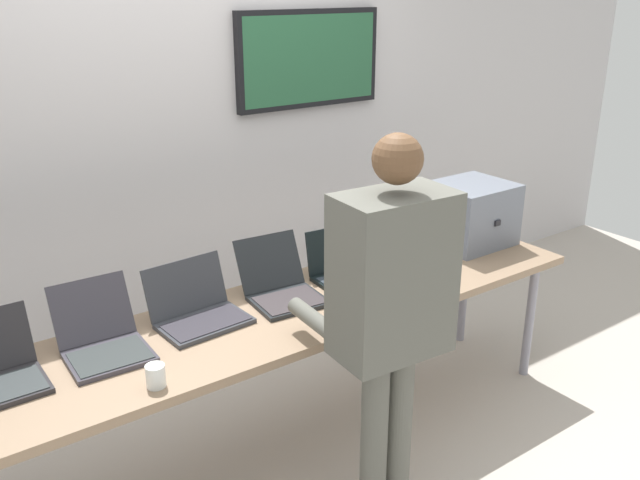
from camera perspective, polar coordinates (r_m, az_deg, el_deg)
name	(u,v)px	position (r m, az deg, el deg)	size (l,w,h in m)	color
ground	(298,444)	(3.56, -1.83, -16.65)	(8.00, 8.00, 0.04)	#BAAFA3
back_wall	(185,137)	(3.91, -11.17, 8.43)	(8.00, 0.11, 2.64)	silver
workbench	(296,315)	(3.17, -1.98, -6.31)	(3.04, 0.70, 0.74)	#93765B
equipment_box	(470,214)	(3.93, 12.43, 2.16)	(0.43, 0.39, 0.35)	slate
laptop_station_1	(103,339)	(2.89, -17.68, -7.84)	(0.33, 0.39, 0.26)	#3A3740
laptop_station_2	(197,309)	(3.04, -10.19, -5.70)	(0.40, 0.34, 0.25)	#35373E
laptop_station_3	(281,286)	(3.21, -3.26, -3.84)	(0.35, 0.42, 0.26)	#212528
laptop_station_4	(345,268)	(3.42, 2.10, -2.32)	(0.36, 0.30, 0.24)	black
laptop_station_5	(409,250)	(3.67, 7.42, -0.86)	(0.37, 0.35, 0.23)	#B0AEB9
person	(390,303)	(2.60, 5.88, -5.28)	(0.46, 0.61, 1.65)	#5E5E56
coffee_mug	(156,376)	(2.62, -13.55, -10.97)	(0.07, 0.07, 0.09)	white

